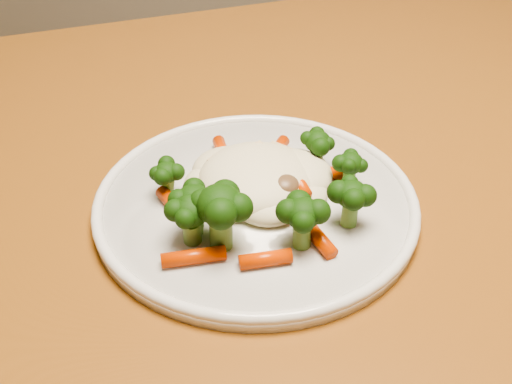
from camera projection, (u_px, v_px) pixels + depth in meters
dining_table at (302, 231)px, 0.70m from camera, size 1.43×1.20×0.75m
plate at (256, 205)px, 0.57m from camera, size 0.28×0.28×0.01m
meal at (255, 187)px, 0.54m from camera, size 0.20×0.18×0.05m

